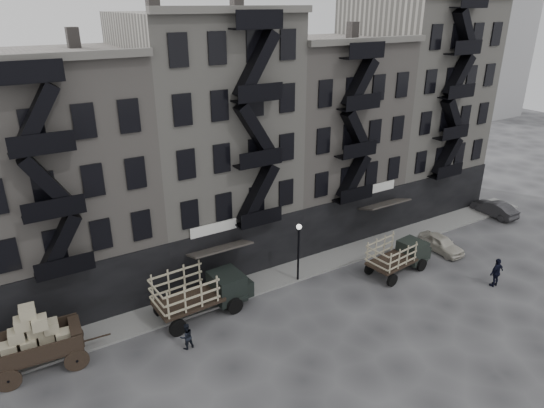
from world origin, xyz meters
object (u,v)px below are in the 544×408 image
stake_truck_east (399,253)px  car_east (441,243)px  pedestrian_mid (186,336)px  policeman (497,272)px  car_far (494,209)px  wagon (34,334)px  stake_truck_west (201,289)px

stake_truck_east → car_east: (5.01, 0.50, -0.85)m
pedestrian_mid → policeman: 20.55m
stake_truck_east → car_far: stake_truck_east is taller
pedestrian_mid → wagon: bearing=-23.4°
car_far → policeman: (-10.13, -7.34, 0.35)m
wagon → stake_truck_west: 9.10m
stake_truck_east → car_far: size_ratio=1.31×
pedestrian_mid → policeman: (19.98, -4.80, 0.24)m
stake_truck_east → pedestrian_mid: size_ratio=3.45×
car_far → pedestrian_mid: 30.22m
wagon → policeman: wagon is taller
wagon → policeman: size_ratio=2.22×
wagon → stake_truck_west: size_ratio=0.74×
wagon → car_far: bearing=4.2°
stake_truck_west → car_east: (18.78, -2.09, -1.09)m
wagon → policeman: bearing=-11.0°
wagon → stake_truck_east: 23.01m
stake_truck_east → car_far: 14.58m
stake_truck_east → car_east: bearing=-1.1°
car_far → wagon: bearing=1.9°
stake_truck_east → pedestrian_mid: (-15.79, 0.05, -0.71)m
stake_truck_west → car_east: 18.93m
car_far → pedestrian_mid: bearing=6.7°
wagon → stake_truck_east: size_ratio=0.84×
policeman → car_east: bearing=-97.9°
car_far → policeman: policeman is taller
stake_truck_west → car_far: (28.10, -0.01, -1.05)m
stake_truck_west → policeman: (17.96, -7.35, -0.70)m
wagon → pedestrian_mid: (7.07, -2.52, -1.34)m
car_far → policeman: size_ratio=2.00×
car_far → car_east: bearing=14.4°
car_east → car_far: car_far is taller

